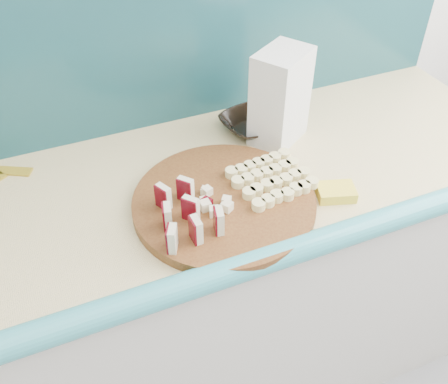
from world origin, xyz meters
TOP-DOWN VIEW (x-y plane):
  - kitchen_counter at (0.10, 1.50)m, footprint 2.20×0.63m
  - backsplash at (0.10, 1.79)m, footprint 2.20×0.02m
  - cutting_board at (0.33, 1.38)m, footprint 0.47×0.47m
  - apple_wedges at (0.22, 1.34)m, footprint 0.13×0.17m
  - apple_chunks at (0.30, 1.38)m, footprint 0.06×0.07m
  - banana_slices at (0.46, 1.40)m, footprint 0.20×0.17m
  - brown_bowl at (0.52, 1.64)m, footprint 0.20×0.20m
  - flour_bag at (0.57, 1.59)m, footprint 0.18×0.17m
  - sponge at (0.59, 1.31)m, footprint 0.10×0.09m

SIDE VIEW (x-z plane):
  - kitchen_counter at x=0.10m, z-range 0.00..0.91m
  - cutting_board at x=0.33m, z-range 0.91..0.94m
  - sponge at x=0.59m, z-range 0.91..0.94m
  - brown_bowl at x=0.52m, z-range 0.91..0.95m
  - banana_slices at x=0.46m, z-range 0.94..0.96m
  - apple_chunks at x=0.30m, z-range 0.94..0.96m
  - apple_wedges at x=0.22m, z-range 0.94..0.99m
  - flour_bag at x=0.57m, z-range 0.91..1.16m
  - backsplash at x=0.10m, z-range 0.91..1.41m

